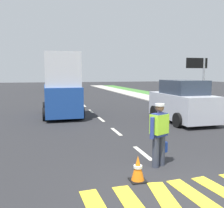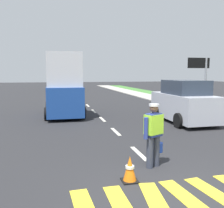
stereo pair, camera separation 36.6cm
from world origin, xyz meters
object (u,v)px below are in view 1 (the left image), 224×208
lane_direction_sign (199,74)px  car_oncoming_third (54,83)px  road_worker (159,132)px  delivery_truck (62,88)px  traffic_cone_near (138,169)px  car_parked_curbside (182,102)px

lane_direction_sign → car_oncoming_third: bearing=102.8°
road_worker → delivery_truck: bearing=102.6°
lane_direction_sign → traffic_cone_near: bearing=-132.8°
delivery_truck → car_oncoming_third: delivery_truck is taller
lane_direction_sign → delivery_truck: bearing=150.9°
road_worker → lane_direction_sign: (4.53, 5.08, 1.48)m
lane_direction_sign → delivery_truck: 7.46m
delivery_truck → lane_direction_sign: bearing=-29.1°
car_parked_curbside → car_oncoming_third: size_ratio=1.08×
road_worker → car_parked_curbside: (3.85, 5.47, 0.05)m
traffic_cone_near → delivery_truck: delivery_truck is taller
lane_direction_sign → traffic_cone_near: lane_direction_sign is taller
road_worker → lane_direction_sign: lane_direction_sign is taller
road_worker → car_parked_curbside: 6.69m
car_parked_curbside → car_oncoming_third: 26.67m
traffic_cone_near → car_oncoming_third: bearing=91.1°
road_worker → delivery_truck: 8.93m
traffic_cone_near → delivery_truck: 9.60m
delivery_truck → car_parked_curbside: (5.80, -3.22, -0.63)m
car_oncoming_third → car_parked_curbside: bearing=-78.4°
car_parked_curbside → road_worker: bearing=-125.2°
delivery_truck → car_parked_curbside: bearing=-29.1°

